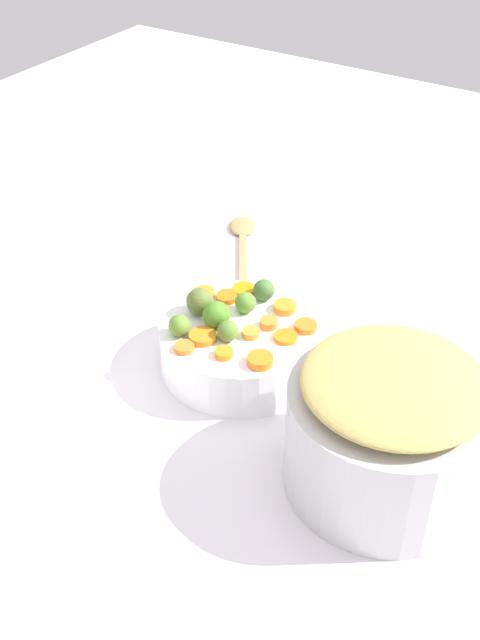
{
  "coord_description": "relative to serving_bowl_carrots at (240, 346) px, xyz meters",
  "views": [
    {
      "loc": [
        0.43,
        -0.78,
        0.75
      ],
      "look_at": [
        -0.03,
        -0.04,
        0.1
      ],
      "focal_mm": 44.04,
      "sensor_mm": 36.0,
      "label": 1
    }
  ],
  "objects": [
    {
      "name": "brussels_sprout_2",
      "position": [
        -0.01,
        0.07,
        0.05
      ],
      "size": [
        0.03,
        0.03,
        0.03
      ],
      "primitive_type": "sphere",
      "color": "#446E32",
      "rests_on": "serving_bowl_carrots"
    },
    {
      "name": "carrot_slice_1",
      "position": [
        0.02,
        -0.07,
        0.04
      ],
      "size": [
        0.03,
        0.03,
        0.01
      ],
      "primitive_type": "cylinder",
      "rotation": [
        0.0,
        0.0,
        5.36
      ],
      "color": "orange",
      "rests_on": "serving_bowl_carrots"
    },
    {
      "name": "carrot_slice_9",
      "position": [
        0.03,
        0.02,
        0.04
      ],
      "size": [
        0.03,
        0.03,
        0.01
      ],
      "primitive_type": "cylinder",
      "rotation": [
        0.0,
        0.0,
        1.03
      ],
      "color": "orange",
      "rests_on": "serving_bowl_carrots"
    },
    {
      "name": "stuffing_mound",
      "position": [
        0.26,
        -0.09,
        0.12
      ],
      "size": [
        0.21,
        0.21,
        0.03
      ],
      "primitive_type": "ellipsoid",
      "color": "tan",
      "rests_on": "metal_pot"
    },
    {
      "name": "carrot_slice_6",
      "position": [
        -0.08,
        0.03,
        0.04
      ],
      "size": [
        0.04,
        0.04,
        0.01
      ],
      "primitive_type": "cylinder",
      "rotation": [
        0.0,
        0.0,
        2.01
      ],
      "color": "orange",
      "rests_on": "serving_bowl_carrots"
    },
    {
      "name": "wooden_spoon",
      "position": [
        -0.18,
        0.29,
        -0.03
      ],
      "size": [
        0.18,
        0.26,
        0.01
      ],
      "color": "tan",
      "rests_on": "tabletop"
    },
    {
      "name": "serving_bowl_carrots",
      "position": [
        0.0,
        0.0,
        0.0
      ],
      "size": [
        0.23,
        0.23,
        0.07
      ],
      "primitive_type": "cylinder",
      "color": "white",
      "rests_on": "tabletop"
    },
    {
      "name": "brussels_sprout_0",
      "position": [
        -0.06,
        -0.06,
        0.05
      ],
      "size": [
        0.03,
        0.03,
        0.03
      ],
      "primitive_type": "sphere",
      "color": "olive",
      "rests_on": "serving_bowl_carrots"
    },
    {
      "name": "metal_pot",
      "position": [
        0.26,
        -0.09,
        0.03
      ],
      "size": [
        0.24,
        0.24,
        0.14
      ],
      "primitive_type": "cylinder",
      "color": "beige",
      "rests_on": "tabletop"
    },
    {
      "name": "brussels_sprout_3",
      "position": [
        -0.01,
        0.03,
        0.05
      ],
      "size": [
        0.03,
        0.03,
        0.03
      ],
      "primitive_type": "sphere",
      "color": "#598830",
      "rests_on": "serving_bowl_carrots"
    },
    {
      "name": "carrot_slice_4",
      "position": [
        0.04,
        0.07,
        0.04
      ],
      "size": [
        0.04,
        0.04,
        0.01
      ],
      "primitive_type": "cylinder",
      "rotation": [
        0.0,
        0.0,
        1.25
      ],
      "color": "orange",
      "rests_on": "serving_bowl_carrots"
    },
    {
      "name": "brussels_sprout_1",
      "position": [
        -0.03,
        -0.02,
        0.06
      ],
      "size": [
        0.04,
        0.04,
        0.04
      ],
      "primitive_type": "sphere",
      "color": "#4A8425",
      "rests_on": "serving_bowl_carrots"
    },
    {
      "name": "carrot_slice_5",
      "position": [
        0.02,
        -0.01,
        0.04
      ],
      "size": [
        0.03,
        0.03,
        0.01
      ],
      "primitive_type": "cylinder",
      "rotation": [
        0.0,
        0.0,
        4.56
      ],
      "color": "orange",
      "rests_on": "serving_bowl_carrots"
    },
    {
      "name": "tabletop",
      "position": [
        0.03,
        0.04,
        -0.05
      ],
      "size": [
        2.4,
        2.4,
        0.02
      ],
      "primitive_type": "cube",
      "color": "white",
      "rests_on": "ground"
    },
    {
      "name": "brussels_sprout_4",
      "position": [
        0.0,
        -0.04,
        0.05
      ],
      "size": [
        0.03,
        0.03,
        0.03
      ],
      "primitive_type": "sphere",
      "color": "#5B7C2D",
      "rests_on": "serving_bowl_carrots"
    },
    {
      "name": "carrot_slice_11",
      "position": [
        0.07,
        -0.06,
        0.04
      ],
      "size": [
        0.04,
        0.04,
        0.01
      ],
      "primitive_type": "cylinder",
      "rotation": [
        0.0,
        0.0,
        2.95
      ],
      "color": "orange",
      "rests_on": "serving_bowl_carrots"
    },
    {
      "name": "carrot_slice_10",
      "position": [
        0.08,
        0.04,
        0.04
      ],
      "size": [
        0.04,
        0.04,
        0.01
      ],
      "primitive_type": "cylinder",
      "rotation": [
        0.0,
        0.0,
        5.68
      ],
      "color": "orange",
      "rests_on": "serving_bowl_carrots"
    },
    {
      "name": "carrot_slice_3",
      "position": [
        -0.04,
        0.07,
        0.04
      ],
      "size": [
        0.05,
        0.05,
        0.01
      ],
      "primitive_type": "cylinder",
      "rotation": [
        0.0,
        0.0,
        5.54
      ],
      "color": "orange",
      "rests_on": "serving_bowl_carrots"
    },
    {
      "name": "carrot_slice_7",
      "position": [
        -0.03,
        -0.09,
        0.04
      ],
      "size": [
        0.03,
        0.03,
        0.01
      ],
      "primitive_type": "cylinder",
      "rotation": [
        0.0,
        0.0,
        3.41
      ],
      "color": "orange",
      "rests_on": "serving_bowl_carrots"
    },
    {
      "name": "carrot_slice_0",
      "position": [
        -0.05,
        0.04,
        0.04
      ],
      "size": [
        0.04,
        0.04,
        0.01
      ],
      "primitive_type": "cylinder",
      "rotation": [
        0.0,
        0.0,
        0.25
      ],
      "color": "orange",
      "rests_on": "serving_bowl_carrots"
    },
    {
      "name": "carrot_slice_2",
      "position": [
        -0.03,
        -0.05,
        0.04
      ],
      "size": [
        0.04,
        0.04,
        0.01
      ],
      "primitive_type": "cylinder",
      "rotation": [
        0.0,
        0.0,
        0.13
      ],
      "color": "orange",
      "rests_on": "serving_bowl_carrots"
    },
    {
      "name": "carrot_slice_8",
      "position": [
        0.07,
        0.01,
        0.04
      ],
      "size": [
        0.04,
        0.04,
        0.01
      ],
      "primitive_type": "cylinder",
      "rotation": [
        0.0,
        0.0,
        5.8
      ],
      "color": "orange",
      "rests_on": "serving_bowl_carrots"
    },
    {
      "name": "brussels_sprout_5",
      "position": [
        -0.06,
        -0.0,
        0.06
      ],
      "size": [
        0.04,
        0.04,
        0.04
      ],
      "primitive_type": "sphere",
      "color": "#586B2D",
      "rests_on": "serving_bowl_carrots"
    }
  ]
}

